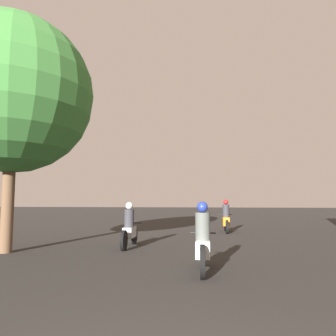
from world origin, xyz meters
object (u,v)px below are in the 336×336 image
Objects in this scene: motorcycle_silver at (129,229)px; street_tree at (13,94)px; motorcycle_white at (203,244)px; motorcycle_orange at (226,219)px.

motorcycle_silver is 5.61m from street_tree.
motorcycle_white is 0.98× the size of motorcycle_orange.
motorcycle_white is 7.44m from street_tree.
motorcycle_white reaches higher than motorcycle_silver.
street_tree is at bearing -162.74° from motorcycle_silver.
motorcycle_silver is 6.35m from motorcycle_orange.
motorcycle_white is at bearing -18.20° from street_tree.
motorcycle_orange is 10.54m from street_tree.
motorcycle_orange is at bearing 50.13° from motorcycle_silver.
street_tree is (-5.83, 1.92, 4.20)m from motorcycle_white.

